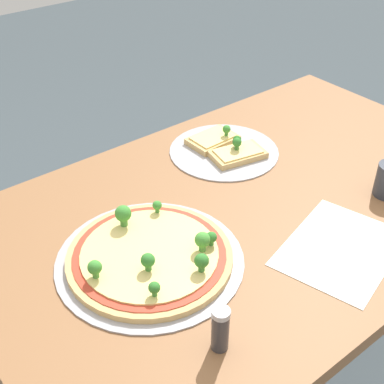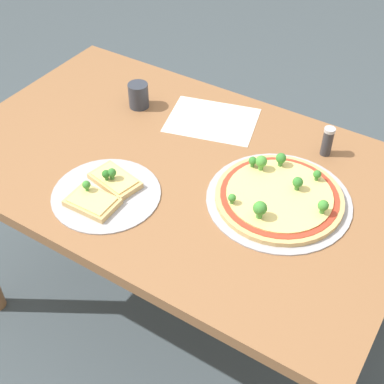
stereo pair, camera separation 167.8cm
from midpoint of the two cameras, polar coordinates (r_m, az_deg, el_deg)
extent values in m
plane|color=#3D474C|center=(1.73, 27.97, -38.97)|extent=(8.00, 8.00, 0.00)
cube|color=brown|center=(1.13, 38.97, -27.46)|extent=(1.32, 0.82, 0.04)
cylinder|color=brown|center=(1.81, 30.16, -13.95)|extent=(0.06, 0.06, 0.68)
cylinder|color=#A3A3A8|center=(0.96, 33.44, -40.87)|extent=(0.38, 0.38, 0.00)
cylinder|color=tan|center=(0.95, 33.67, -40.71)|extent=(0.34, 0.34, 0.01)
cylinder|color=#B73823|center=(0.94, 33.88, -40.57)|extent=(0.31, 0.31, 0.00)
cylinder|color=#EACC75|center=(0.94, 33.96, -40.51)|extent=(0.28, 0.28, 0.00)
sphere|color=#479338|center=(0.96, 41.09, -37.14)|extent=(0.03, 0.03, 0.03)
cylinder|color=#51973E|center=(0.98, 40.50, -37.60)|extent=(0.01, 0.01, 0.01)
sphere|color=#337A2D|center=(0.98, 41.22, -36.06)|extent=(0.02, 0.02, 0.02)
cylinder|color=#3F8136|center=(1.00, 40.81, -36.40)|extent=(0.01, 0.01, 0.01)
sphere|color=#337A2D|center=(0.96, 43.27, -40.13)|extent=(0.03, 0.03, 0.03)
cylinder|color=#3F8136|center=(0.97, 42.69, -40.51)|extent=(0.01, 0.01, 0.01)
sphere|color=#3D8933|center=(0.87, 30.09, -46.28)|extent=(0.03, 0.03, 0.03)
cylinder|color=#488E3A|center=(0.89, 29.59, -46.50)|extent=(0.01, 0.01, 0.01)
sphere|color=#337A2D|center=(0.92, 40.64, -45.96)|extent=(0.02, 0.02, 0.02)
cylinder|color=#3F8136|center=(0.93, 40.15, -46.18)|extent=(0.01, 0.01, 0.01)
sphere|color=#337A2D|center=(0.91, 36.74, -42.71)|extent=(0.03, 0.03, 0.03)
cylinder|color=#3F8136|center=(0.93, 36.20, -43.02)|extent=(0.01, 0.01, 0.01)
sphere|color=#3D8933|center=(0.90, 27.81, -36.23)|extent=(0.04, 0.04, 0.04)
cylinder|color=#488E3A|center=(0.92, 27.32, -36.73)|extent=(0.02, 0.02, 0.02)
sphere|color=#3D8933|center=(0.95, 30.70, -32.89)|extent=(0.02, 0.02, 0.02)
cylinder|color=#488E3A|center=(0.96, 30.42, -33.22)|extent=(0.01, 0.01, 0.01)
cylinder|color=#A3A3A8|center=(1.17, 31.00, -18.85)|extent=(0.29, 0.29, 0.00)
cube|color=tan|center=(1.17, 28.97, -17.18)|extent=(0.13, 0.09, 0.02)
cube|color=#EACC75|center=(1.16, 29.11, -16.88)|extent=(0.11, 0.08, 0.00)
sphere|color=#3D8933|center=(1.17, 30.98, -15.78)|extent=(0.02, 0.02, 0.02)
cylinder|color=#488E3A|center=(1.18, 30.77, -16.23)|extent=(0.01, 0.01, 0.01)
cube|color=tan|center=(1.16, 33.41, -19.52)|extent=(0.15, 0.11, 0.02)
cube|color=#EACC75|center=(1.16, 33.58, -19.22)|extent=(0.13, 0.09, 0.00)
sphere|color=#337A2D|center=(1.14, 33.69, -18.30)|extent=(0.02, 0.02, 0.02)
cylinder|color=#3F8136|center=(1.15, 33.42, -18.79)|extent=(0.01, 0.01, 0.01)
sphere|color=#286B23|center=(1.15, 33.35, -17.74)|extent=(0.02, 0.02, 0.02)
cylinder|color=#37742D|center=(1.16, 33.11, -18.19)|extent=(0.01, 0.01, 0.01)
cylinder|color=#333338|center=(0.98, 52.44, -47.05)|extent=(0.03, 0.03, 0.08)
cylinder|color=#B2B2B7|center=(0.95, 54.27, -46.23)|extent=(0.03, 0.03, 0.01)
cube|color=silver|center=(1.18, 51.39, -30.77)|extent=(0.32, 0.27, 0.00)
camera|label=1|loc=(0.84, 134.84, -35.51)|focal=50.00mm
camera|label=2|loc=(0.84, -45.16, 35.51)|focal=50.00mm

